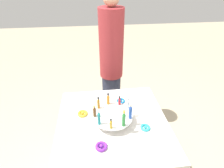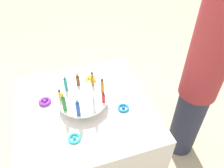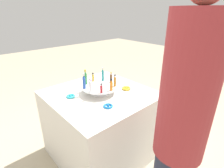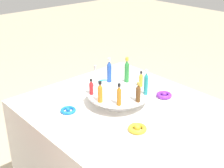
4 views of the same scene
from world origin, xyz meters
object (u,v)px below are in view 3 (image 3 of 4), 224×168
display_stand (100,88)px  person_figure (180,132)px  bottle_blue (84,82)px  ribbon_bow_blue (108,106)px  ribbon_bow_purple (94,82)px  bottle_teal (103,75)px  bottle_clear (90,86)px  bottle_red (101,89)px  ribbon_bow_gold (126,88)px  ribbon_bow_teal (71,96)px  bottle_green (86,78)px  bottle_amber (115,81)px  bottle_brown (111,78)px  bottle_gold (93,77)px  bottle_orange (111,85)px

display_stand → person_figure: 0.87m
bottle_blue → ribbon_bow_blue: 0.33m
bottle_blue → ribbon_bow_purple: 0.34m
display_stand → bottle_teal: size_ratio=2.39×
bottle_clear → bottle_red: bearing=-141.7°
bottle_red → ribbon_bow_gold: (0.01, -0.33, -0.10)m
bottle_clear → person_figure: size_ratio=0.07×
ribbon_bow_teal → person_figure: size_ratio=0.05×
ribbon_bow_gold → ribbon_bow_purple: size_ratio=1.00×
ribbon_bow_purple → ribbon_bow_teal: (-0.14, 0.36, -0.00)m
bottle_green → ribbon_bow_gold: bottle_green is taller
bottle_teal → person_figure: (-0.95, 0.20, -0.04)m
display_stand → ribbon_bow_blue: 0.28m
bottle_blue → bottle_red: 0.19m
bottle_amber → ribbon_bow_blue: bearing=125.3°
display_stand → bottle_green: bearing=28.3°
display_stand → bottle_brown: 0.16m
ribbon_bow_teal → bottle_red: bearing=-143.2°
display_stand → bottle_clear: size_ratio=2.69×
bottle_brown → bottle_teal: size_ratio=0.75×
bottle_gold → ribbon_bow_gold: 0.35m
display_stand → bottle_gold: size_ratio=3.72×
bottle_amber → bottle_gold: bearing=18.3°
bottle_teal → ribbon_bow_blue: size_ratio=1.73×
bottle_green → ribbon_bow_gold: size_ratio=1.67×
bottle_teal → ribbon_bow_purple: size_ratio=1.59×
bottle_red → bottle_brown: (0.12, -0.22, 0.01)m
bottle_red → ribbon_bow_blue: size_ratio=1.07×
person_figure → bottle_blue: bearing=8.7°
bottle_gold → bottle_red: bearing=158.3°
display_stand → bottle_teal: 0.17m
bottle_green → ribbon_bow_gold: (-0.24, -0.32, -0.13)m
bottle_orange → bottle_teal: 0.25m
ribbon_bow_purple → person_figure: person_figure is taller
ribbon_bow_gold → bottle_red: bearing=92.1°
bottle_blue → bottle_amber: (-0.15, -0.24, -0.01)m
bottle_amber → bottle_brown: bearing=-21.7°
bottle_amber → ribbon_bow_purple: 0.37m
bottle_blue → bottle_teal: (0.04, -0.25, -0.00)m
bottle_orange → bottle_amber: (0.05, -0.09, 0.00)m
bottle_teal → bottle_gold: bottle_teal is taller
bottle_clear → display_stand: bearing=-71.7°
bottle_orange → ribbon_bow_purple: bearing=-12.9°
ribbon_bow_purple → ribbon_bow_blue: size_ratio=1.09×
ribbon_bow_purple → bottle_clear: bearing=140.1°
bottle_brown → bottle_gold: size_ratio=1.17×
bottle_clear → bottle_teal: bearing=-61.7°
bottle_red → ribbon_bow_blue: bottle_red is taller
bottle_gold → ribbon_bow_teal: bottle_gold is taller
bottle_blue → bottle_amber: bearing=-121.7°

